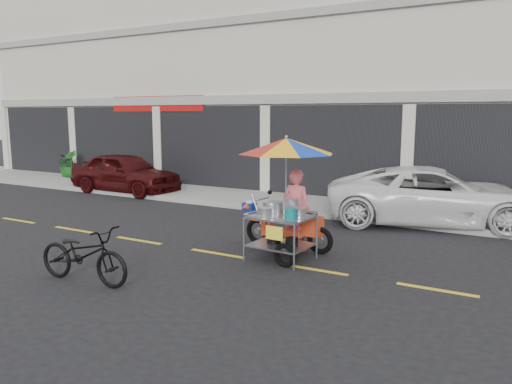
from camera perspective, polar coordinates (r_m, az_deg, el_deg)
The scene contains 9 objects.
ground at distance 8.69m, azimuth 6.71°, elevation -8.82°, with size 90.00×90.00×0.00m, color black.
sidewalk at distance 13.76m, azimuth 15.76°, elevation -2.16°, with size 45.00×3.00×0.15m, color gray.
centerline at distance 8.69m, azimuth 6.71°, elevation -8.79°, with size 42.00×0.10×0.01m, color gold.
maroon_sedan at distance 17.34m, azimuth -14.72°, elevation 2.14°, with size 1.61×3.99×1.36m, color #350809.
white_pickup at distance 12.67m, azimuth 19.66°, elevation -0.44°, with size 2.30×4.99×1.39m, color white.
plant_tall at distance 21.35m, azimuth -20.76°, elevation 2.89°, with size 0.83×0.72×0.92m, color #154C15.
plant_short at distance 21.09m, azimuth -20.41°, elevation 3.03°, with size 0.59×0.59×1.06m, color #154C15.
near_bicycle at distance 8.34m, azimuth -19.11°, elevation -6.76°, with size 0.61×1.74×0.91m, color black.
food_vendor_rig at distance 9.19m, azimuth 3.72°, elevation 1.32°, with size 2.25×1.90×2.27m.
Camera 1 is at (3.21, -7.63, 2.64)m, focal length 35.00 mm.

